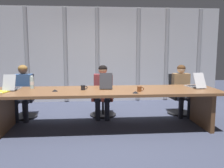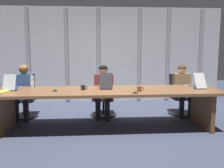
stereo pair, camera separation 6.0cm
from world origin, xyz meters
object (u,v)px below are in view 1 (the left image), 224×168
(laptop_left_mid, at_px, (106,85))
(water_bottle_primary, at_px, (32,83))
(laptop_center, at_px, (195,84))
(office_chair_left_end, at_px, (23,101))
(person_left_mid, at_px, (103,88))
(person_left_end, at_px, (23,89))
(conference_mic_left_side, at_px, (135,92))
(spiral_notepad, at_px, (0,92))
(coffee_mug_far, at_px, (83,88))
(office_chair_left_mid, at_px, (103,101))
(office_chair_center, at_px, (180,99))
(laptop_left_end, at_px, (12,87))
(conference_mic_middle, at_px, (55,90))
(person_center, at_px, (182,87))
(coffee_mug_near, at_px, (140,89))

(laptop_left_mid, height_order, water_bottle_primary, laptop_left_mid)
(laptop_left_mid, height_order, laptop_center, laptop_left_mid)
(office_chair_left_end, distance_m, person_left_mid, 1.82)
(office_chair_left_end, xyz_separation_m, person_left_end, (0.04, -0.16, 0.32))
(conference_mic_left_side, relative_size, spiral_notepad, 0.31)
(person_left_mid, bearing_deg, coffee_mug_far, -21.48)
(person_left_mid, relative_size, spiral_notepad, 3.27)
(office_chair_left_mid, relative_size, spiral_notepad, 2.59)
(laptop_center, height_order, office_chair_center, laptop_center)
(laptop_left_end, relative_size, laptop_left_mid, 0.98)
(office_chair_center, height_order, coffee_mug_far, office_chair_center)
(office_chair_center, bearing_deg, office_chair_left_mid, -93.69)
(laptop_center, bearing_deg, laptop_left_mid, 80.94)
(office_chair_left_mid, distance_m, coffee_mug_far, 1.16)
(office_chair_center, bearing_deg, laptop_left_mid, -69.81)
(office_chair_left_end, xyz_separation_m, conference_mic_left_side, (2.30, -1.40, 0.42))
(laptop_center, bearing_deg, conference_mic_middle, 87.31)
(person_center, distance_m, conference_mic_middle, 2.90)
(laptop_center, relative_size, person_center, 0.44)
(water_bottle_primary, height_order, coffee_mug_near, water_bottle_primary)
(laptop_center, bearing_deg, office_chair_left_end, 69.24)
(office_chair_left_mid, xyz_separation_m, person_left_end, (-1.76, -0.15, 0.33))
(laptop_left_mid, height_order, person_center, person_center)
(laptop_center, xyz_separation_m, coffee_mug_far, (-2.24, -0.12, -0.01))
(office_chair_left_mid, height_order, person_left_mid, person_left_mid)
(coffee_mug_near, bearing_deg, office_chair_center, 45.06)
(person_left_mid, xyz_separation_m, person_center, (1.82, -0.00, -0.00))
(laptop_left_mid, distance_m, person_left_mid, 0.67)
(laptop_left_end, bearing_deg, laptop_center, -87.51)
(office_chair_left_end, relative_size, spiral_notepad, 2.71)
(person_left_mid, relative_size, coffee_mug_near, 9.29)
(conference_mic_left_side, bearing_deg, person_left_end, 151.06)
(laptop_left_end, bearing_deg, person_center, -76.47)
(laptop_center, bearing_deg, person_left_mid, 61.54)
(office_chair_left_end, xyz_separation_m, office_chair_center, (3.64, -0.00, -0.01))
(person_left_end, bearing_deg, office_chair_left_end, -166.49)
(person_left_mid, distance_m, water_bottle_primary, 1.54)
(office_chair_left_end, bearing_deg, office_chair_left_mid, 87.14)
(person_center, relative_size, conference_mic_middle, 10.59)
(laptop_left_mid, distance_m, conference_mic_middle, 1.00)
(laptop_left_mid, relative_size, conference_mic_middle, 4.15)
(laptop_left_end, relative_size, person_left_end, 0.38)
(spiral_notepad, bearing_deg, person_left_mid, 45.25)
(office_chair_center, xyz_separation_m, person_center, (-0.02, -0.16, 0.31))
(office_chair_left_end, xyz_separation_m, coffee_mug_far, (1.38, -0.98, 0.45))
(office_chair_left_mid, distance_m, office_chair_center, 1.83)
(person_left_end, distance_m, person_left_mid, 1.75)
(laptop_left_end, xyz_separation_m, laptop_left_mid, (1.79, 0.03, 0.00))
(coffee_mug_near, relative_size, spiral_notepad, 0.35)
(coffee_mug_far, bearing_deg, office_chair_left_mid, 66.38)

